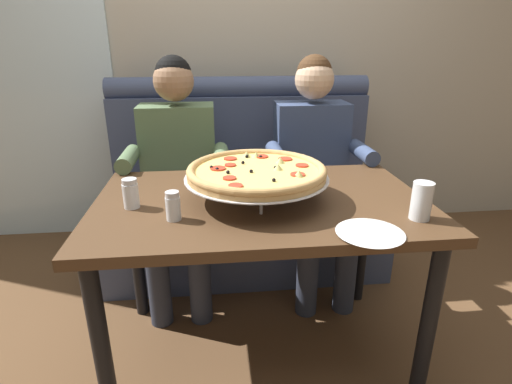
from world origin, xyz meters
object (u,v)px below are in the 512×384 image
booth_bench (244,199)px  patio_chair (82,137)px  diner_left (178,166)px  shaker_parmesan (173,208)px  pizza (257,172)px  shaker_pepper_flakes (131,195)px  diner_right (314,162)px  plate_near_left (370,231)px  dining_table (261,220)px  drinking_glass (421,203)px

booth_bench → patio_chair: (-1.35, 1.34, 0.13)m
diner_left → shaker_parmesan: (0.04, -0.77, 0.08)m
booth_bench → patio_chair: bearing=135.2°
booth_bench → pizza: 0.99m
shaker_pepper_flakes → patio_chair: 2.43m
diner_right → plate_near_left: diner_right is taller
booth_bench → shaker_parmesan: booth_bench is taller
dining_table → shaker_pepper_flakes: (-0.49, -0.03, 0.14)m
pizza → shaker_parmesan: bearing=-152.2°
shaker_pepper_flakes → diner_right: bearing=36.7°
dining_table → pizza: (-0.02, 0.00, 0.20)m
patio_chair → shaker_pepper_flakes: bearing=-69.1°
plate_near_left → patio_chair: bearing=123.0°
diner_right → drinking_glass: (0.16, -0.86, 0.10)m
booth_bench → diner_left: (-0.37, -0.27, 0.31)m
patio_chair → dining_table: bearing=-58.6°
shaker_parmesan → patio_chair: bearing=113.3°
plate_near_left → shaker_parmesan: bearing=164.0°
pizza → plate_near_left: pizza is taller
diner_left → shaker_pepper_flakes: 0.66m
dining_table → shaker_parmesan: 0.39m
booth_bench → drinking_glass: bearing=-64.7°
diner_left → patio_chair: bearing=121.4°
diner_left → pizza: bearing=-59.8°
pizza → shaker_parmesan: size_ratio=5.38×
diner_left → pizza: (0.36, -0.61, 0.15)m
pizza → drinking_glass: bearing=-24.5°
booth_bench → plate_near_left: size_ratio=7.40×
plate_near_left → diner_left: bearing=125.7°
diner_left → shaker_pepper_flakes: (-0.12, -0.65, 0.09)m
patio_chair → plate_near_left: bearing=-57.0°
dining_table → plate_near_left: plate_near_left is taller
booth_bench → shaker_parmesan: bearing=-107.5°
diner_right → pizza: diner_right is taller
booth_bench → diner_left: bearing=-144.4°
shaker_pepper_flakes → drinking_glass: 1.05m
drinking_glass → plate_near_left: bearing=-155.9°
diner_right → drinking_glass: diner_right is taller
shaker_parmesan → drinking_glass: (0.86, -0.09, 0.02)m
dining_table → diner_right: (0.37, 0.61, 0.05)m
diner_left → plate_near_left: (0.69, -0.96, 0.05)m
diner_left → pizza: diner_left is taller
dining_table → booth_bench: bearing=90.0°
drinking_glass → booth_bench: bearing=115.3°
pizza → drinking_glass: (0.55, -0.25, -0.05)m
shaker_parmesan → drinking_glass: 0.86m
dining_table → plate_near_left: (0.32, -0.35, 0.10)m
booth_bench → diner_left: diner_left is taller
dining_table → drinking_glass: drinking_glass is taller
shaker_pepper_flakes → drinking_glass: bearing=-11.9°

